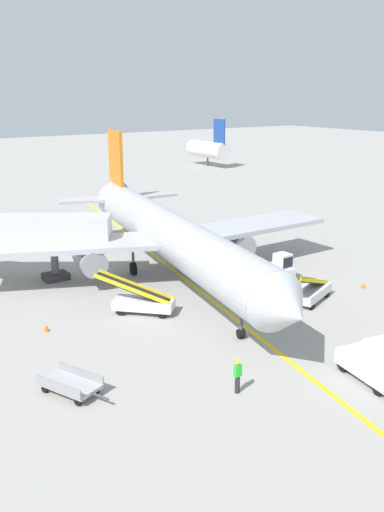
{
  "coord_description": "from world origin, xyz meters",
  "views": [
    {
      "loc": [
        -19.36,
        -23.66,
        13.52
      ],
      "look_at": [
        1.77,
        7.05,
        2.5
      ],
      "focal_mm": 39.08,
      "sensor_mm": 36.0,
      "label": 1
    }
  ],
  "objects": [
    {
      "name": "airliner",
      "position": [
        1.88,
        10.58,
        3.42
      ],
      "size": [
        28.03,
        35.13,
        10.1
      ],
      "color": "#B2B5BA",
      "rests_on": "ground"
    },
    {
      "name": "distant_aircraft_mid_right",
      "position": [
        43.11,
        61.8,
        3.22
      ],
      "size": [
        3.0,
        10.1,
        8.8
      ],
      "color": "silver",
      "rests_on": "ground"
    },
    {
      "name": "taxi_line_yellow",
      "position": [
        1.77,
        5.0,
        0.0
      ],
      "size": [
        16.29,
        78.45,
        0.01
      ],
      "primitive_type": "cube",
      "rotation": [
        0.0,
        0.0,
        -0.2
      ],
      "color": "yellow",
      "rests_on": "ground"
    },
    {
      "name": "baggage_tug_near_wing",
      "position": [
        8.38,
        5.15,
        0.93
      ],
      "size": [
        1.44,
        2.46,
        2.1
      ],
      "color": "silver",
      "rests_on": "ground"
    },
    {
      "name": "safety_cone_nose_left",
      "position": [
        5.44,
        13.13,
        0.22
      ],
      "size": [
        0.36,
        0.36,
        0.44
      ],
      "primitive_type": "cone",
      "color": "orange",
      "rests_on": "ground"
    },
    {
      "name": "baggage_cart_loaded",
      "position": [
        -10.93,
        -1.41,
        0.47
      ],
      "size": [
        2.52,
        3.77,
        0.94
      ],
      "color": "#A5A5A8",
      "rests_on": "ground"
    },
    {
      "name": "safety_cone_nose_right",
      "position": [
        -9.35,
        5.99,
        0.22
      ],
      "size": [
        0.36,
        0.36,
        0.44
      ],
      "primitive_type": "cone",
      "color": "orange",
      "rests_on": "ground"
    },
    {
      "name": "pushback_tug",
      "position": [
        1.75,
        -8.76,
        0.99
      ],
      "size": [
        2.51,
        3.88,
        2.2
      ],
      "color": "silver",
      "rests_on": "ground"
    },
    {
      "name": "safety_cone_wingtip_right",
      "position": [
        12.12,
        0.38,
        0.22
      ],
      "size": [
        0.36,
        0.36,
        0.44
      ],
      "primitive_type": "cone",
      "color": "orange",
      "rests_on": "ground"
    },
    {
      "name": "jet_bridge",
      "position": [
        -8.01,
        16.4,
        3.54
      ],
      "size": [
        12.12,
        9.06,
        4.85
      ],
      "color": "beige",
      "rests_on": "ground"
    },
    {
      "name": "belt_loader_aft_hold",
      "position": [
        -3.27,
        5.31,
        0.78
      ],
      "size": [
        4.42,
        4.42,
        2.59
      ],
      "color": "silver",
      "rests_on": "ground"
    },
    {
      "name": "safety_cone_wingtip_left",
      "position": [
        11.04,
        12.96,
        0.22
      ],
      "size": [
        0.36,
        0.36,
        0.44
      ],
      "primitive_type": "cone",
      "color": "orange",
      "rests_on": "ground"
    },
    {
      "name": "belt_loader_forward_hold",
      "position": [
        7.01,
        0.69,
        0.78
      ],
      "size": [
        5.12,
        2.99,
        2.59
      ],
      "color": "silver",
      "rests_on": "ground"
    },
    {
      "name": "ground_crew_marshaller",
      "position": [
        -4.48,
        -5.77,
        0.91
      ],
      "size": [
        0.36,
        0.24,
        1.7
      ],
      "color": "#26262D",
      "rests_on": "ground"
    },
    {
      "name": "ground_plane",
      "position": [
        0.0,
        0.0,
        0.0
      ],
      "size": [
        300.0,
        300.0,
        0.0
      ],
      "primitive_type": "plane",
      "color": "#9E9B93"
    }
  ]
}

